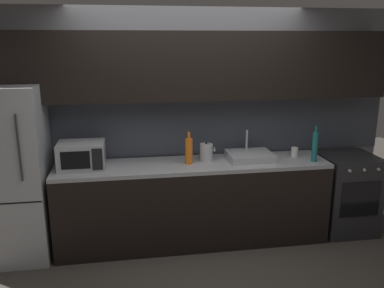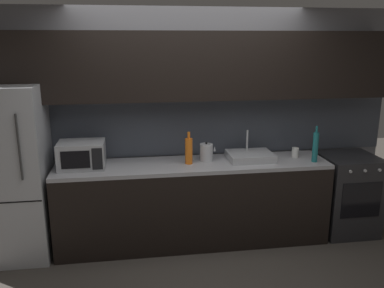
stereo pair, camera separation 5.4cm
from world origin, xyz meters
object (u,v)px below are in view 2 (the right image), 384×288
Objects in this scene: oven_range at (347,194)px; kettle at (206,152)px; mug_white at (295,153)px; refrigerator at (12,173)px; wine_bottle_teal at (315,147)px; wine_bottle_orange at (189,151)px; microwave at (82,155)px.

kettle reaches higher than oven_range.
mug_white is (1.00, -0.01, -0.04)m from kettle.
refrigerator is 1.95× the size of oven_range.
wine_bottle_teal is at bearing -164.33° from oven_range.
mug_white is (1.20, 0.06, -0.09)m from wine_bottle_orange.
refrigerator is 8.34× the size of kettle.
microwave is at bearing 178.59° from wine_bottle_orange.
kettle is (-1.63, 0.06, 0.54)m from oven_range.
wine_bottle_teal is at bearing -54.21° from mug_white.
mug_white is (-0.63, 0.05, 0.50)m from oven_range.
oven_range is (3.60, -0.00, -0.43)m from refrigerator.
wine_bottle_teal reaches higher than microwave.
wine_bottle_orange reaches higher than oven_range.
wine_bottle_teal is (3.10, -0.14, 0.19)m from refrigerator.
microwave is 2.18× the size of kettle.
mug_white is at bearing 2.88° from wine_bottle_orange.
wine_bottle_orange is (-0.20, -0.07, 0.05)m from kettle.
oven_range is 0.81m from mug_white.
oven_range is at bearing 15.67° from wine_bottle_teal.
wine_bottle_orange is (1.09, -0.03, 0.01)m from microwave.
oven_range is 2.98m from microwave.
mug_white is (2.29, 0.03, -0.08)m from microwave.
oven_range is 8.38× the size of mug_white.
refrigerator is 16.35× the size of mug_white.
refrigerator reaches higher than wine_bottle_teal.
microwave reaches higher than kettle.
mug_white is at bearing 175.18° from oven_range.
kettle is 1.00m from mug_white.
wine_bottle_orange is at bearing -1.41° from microwave.
refrigerator is at bearing 179.98° from oven_range.
mug_white is (2.97, 0.05, 0.08)m from refrigerator.
microwave is 4.28× the size of mug_white.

